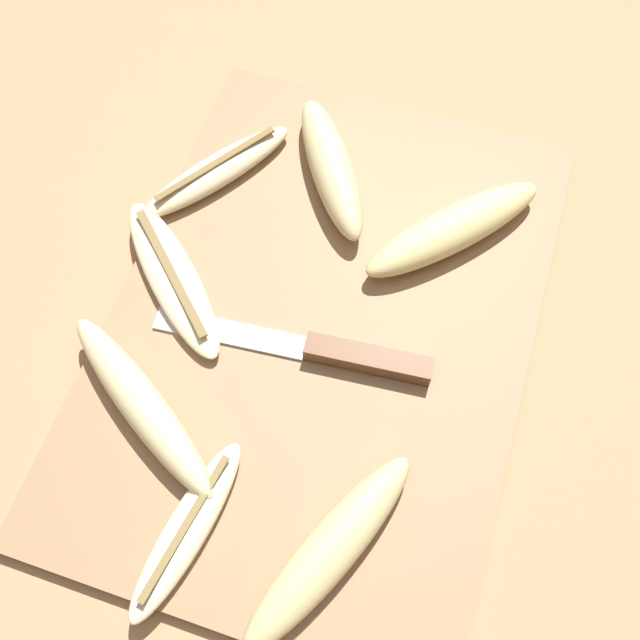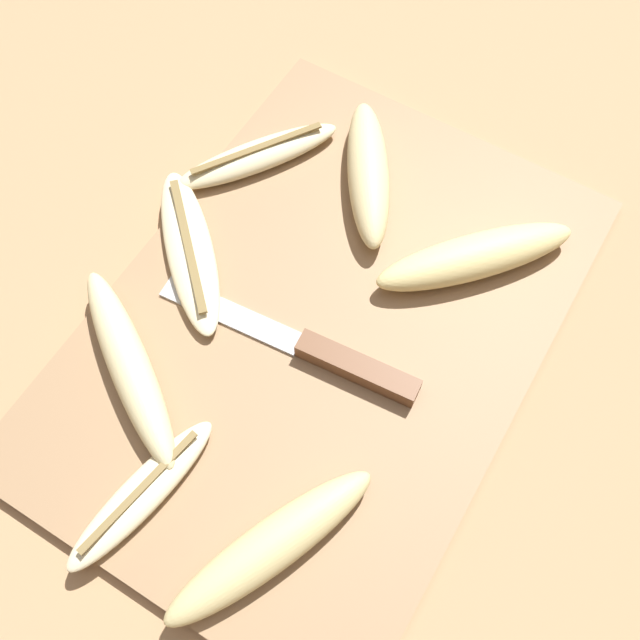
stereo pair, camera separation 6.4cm
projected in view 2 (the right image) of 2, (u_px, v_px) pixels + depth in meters
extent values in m
plane|color=tan|center=(320.00, 331.00, 0.66)|extent=(4.00, 4.00, 0.00)
cube|color=#997551|center=(320.00, 328.00, 0.66)|extent=(0.52, 0.36, 0.01)
cube|color=brown|center=(357.00, 368.00, 0.62)|extent=(0.03, 0.11, 0.02)
cube|color=#B7BABF|center=(231.00, 315.00, 0.65)|extent=(0.03, 0.14, 0.00)
ellipsoid|color=#EDD689|center=(475.00, 257.00, 0.66)|extent=(0.17, 0.16, 0.03)
ellipsoid|color=beige|center=(368.00, 173.00, 0.70)|extent=(0.16, 0.12, 0.04)
ellipsoid|color=beige|center=(142.00, 494.00, 0.58)|extent=(0.15, 0.06, 0.02)
cube|color=olive|center=(139.00, 491.00, 0.57)|extent=(0.12, 0.03, 0.00)
ellipsoid|color=#DBC684|center=(271.00, 546.00, 0.55)|extent=(0.18, 0.11, 0.03)
ellipsoid|color=beige|center=(192.00, 248.00, 0.68)|extent=(0.15, 0.16, 0.02)
cube|color=olive|center=(190.00, 241.00, 0.67)|extent=(0.10, 0.11, 0.00)
ellipsoid|color=beige|center=(258.00, 156.00, 0.72)|extent=(0.16, 0.12, 0.02)
cube|color=olive|center=(257.00, 148.00, 0.71)|extent=(0.11, 0.08, 0.00)
ellipsoid|color=beige|center=(129.00, 366.00, 0.62)|extent=(0.13, 0.18, 0.03)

